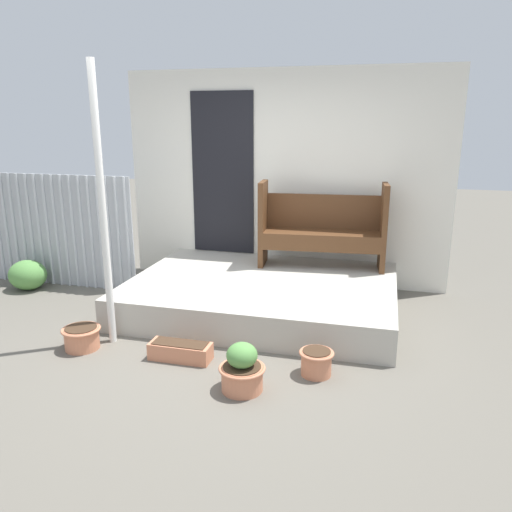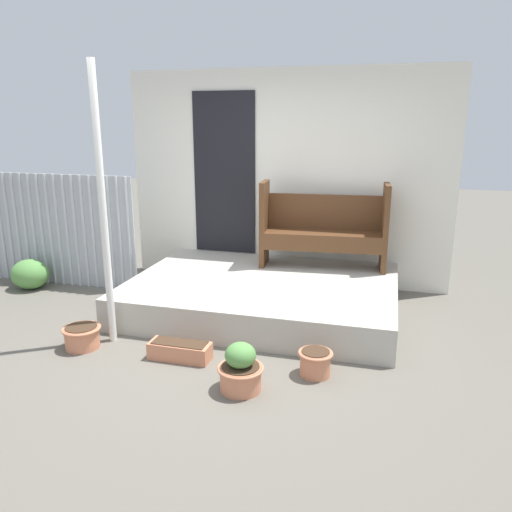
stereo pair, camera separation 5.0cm
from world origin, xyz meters
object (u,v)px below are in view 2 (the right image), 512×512
at_px(flower_pot_middle, 241,370).
at_px(shrub_by_fence, 30,274).
at_px(support_post, 103,209).
at_px(planter_box_rect, 180,351).
at_px(flower_pot_right, 315,362).
at_px(flower_pot_left, 82,336).
at_px(bench, 323,225).

height_order(flower_pot_middle, shrub_by_fence, flower_pot_middle).
xyz_separation_m(support_post, planter_box_rect, (0.76, -0.19, -1.17)).
bearing_deg(shrub_by_fence, flower_pot_right, -18.41).
relative_size(flower_pot_right, planter_box_rect, 0.53).
height_order(support_post, flower_pot_right, support_post).
bearing_deg(support_post, flower_pot_left, -131.18).
bearing_deg(flower_pot_middle, flower_pot_left, 168.51).
bearing_deg(flower_pot_right, shrub_by_fence, 161.59).
xyz_separation_m(flower_pot_left, flower_pot_middle, (1.60, -0.33, 0.05)).
height_order(flower_pot_middle, planter_box_rect, flower_pot_middle).
bearing_deg(flower_pot_left, shrub_by_fence, 140.91).
bearing_deg(planter_box_rect, bench, 65.19).
bearing_deg(support_post, shrub_by_fence, 148.76).
distance_m(support_post, shrub_by_fence, 2.33).
bearing_deg(flower_pot_left, planter_box_rect, 1.62).
bearing_deg(bench, planter_box_rect, -119.74).
height_order(flower_pot_right, shrub_by_fence, shrub_by_fence).
relative_size(support_post, flower_pot_left, 7.19).
bearing_deg(planter_box_rect, flower_pot_right, 1.28).
distance_m(bench, flower_pot_left, 2.88).
height_order(flower_pot_left, flower_pot_middle, flower_pot_middle).
distance_m(flower_pot_left, planter_box_rect, 0.95).
xyz_separation_m(flower_pot_right, shrub_by_fence, (-3.70, 1.23, 0.06)).
distance_m(support_post, flower_pot_middle, 1.86).
distance_m(bench, flower_pot_middle, 2.48).
distance_m(support_post, bench, 2.54).
bearing_deg(support_post, flower_pot_right, -4.72).
bearing_deg(support_post, flower_pot_middle, -20.81).
relative_size(flower_pot_middle, shrub_by_fence, 0.85).
xyz_separation_m(bench, planter_box_rect, (-0.94, -2.03, -0.75)).
xyz_separation_m(bench, flower_pot_left, (-1.88, -2.05, -0.71)).
relative_size(support_post, flower_pot_right, 8.76).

